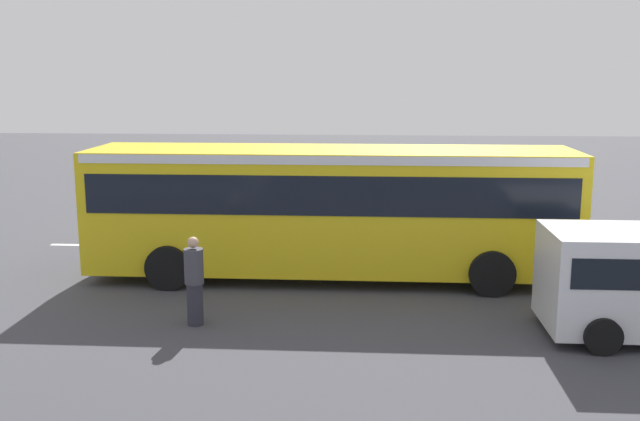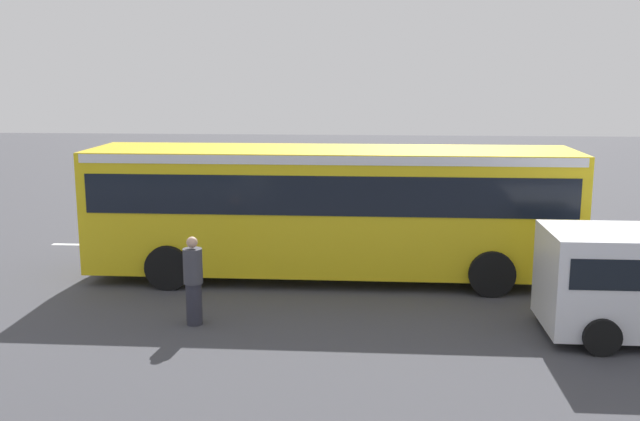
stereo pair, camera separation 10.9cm
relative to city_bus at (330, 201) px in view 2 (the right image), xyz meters
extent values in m
plane|color=#424247|center=(1.29, -0.23, -1.88)|extent=(80.00, 80.00, 0.00)
cube|color=yellow|center=(-0.01, 0.00, -0.17)|extent=(11.50, 2.55, 2.86)
cube|color=black|center=(-0.01, 0.00, 0.35)|extent=(11.04, 2.59, 0.90)
cube|color=white|center=(-0.01, 0.00, 1.15)|extent=(11.27, 2.58, 0.20)
cube|color=black|center=(5.76, 0.00, 0.18)|extent=(0.04, 2.24, 1.20)
cylinder|color=black|center=(3.67, 1.27, -1.36)|extent=(1.04, 0.30, 1.04)
cylinder|color=black|center=(3.67, -1.27, -1.36)|extent=(1.04, 0.30, 1.04)
cylinder|color=black|center=(-3.69, 1.27, -1.36)|extent=(1.04, 0.30, 1.04)
cylinder|color=black|center=(-3.69, -1.27, -1.36)|extent=(1.04, 0.30, 1.04)
cylinder|color=black|center=(-5.08, 4.61, -1.54)|extent=(0.68, 0.22, 0.68)
cylinder|color=black|center=(-5.08, 2.66, -1.54)|extent=(0.68, 0.22, 0.68)
cylinder|color=#2D2D38|center=(2.50, 3.55, -1.46)|extent=(0.32, 0.32, 0.85)
cylinder|color=#3F3F47|center=(2.50, 3.55, -0.68)|extent=(0.38, 0.38, 0.70)
sphere|color=tan|center=(2.50, 3.55, -0.20)|extent=(0.22, 0.22, 0.22)
cylinder|color=slate|center=(-0.92, -2.94, -0.48)|extent=(0.08, 0.08, 2.80)
cube|color=red|center=(-0.92, -2.94, 0.62)|extent=(0.04, 0.60, 0.60)
cube|color=silver|center=(-4.71, -2.81, -1.88)|extent=(2.00, 0.20, 0.01)
cube|color=silver|center=(-0.71, -2.81, -1.88)|extent=(2.00, 0.20, 0.01)
cube|color=silver|center=(3.29, -2.81, -1.88)|extent=(2.00, 0.20, 0.01)
cube|color=silver|center=(7.29, -2.81, -1.88)|extent=(2.00, 0.20, 0.01)
camera|label=1|loc=(-0.87, 17.03, 3.07)|focal=40.45mm
camera|label=2|loc=(-0.97, 17.02, 3.07)|focal=40.45mm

